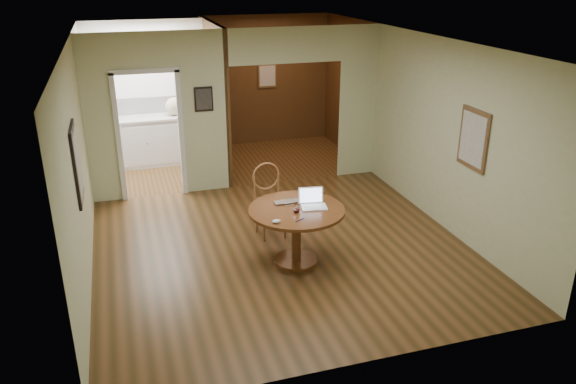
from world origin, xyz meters
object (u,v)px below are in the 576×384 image
object	(u,v)px
dining_table	(296,223)
closed_laptop	(288,203)
open_laptop	(312,201)
chair	(269,196)

from	to	relation	value
dining_table	closed_laptop	size ratio (longest dim) A/B	3.81
dining_table	closed_laptop	world-z (taller)	closed_laptop
open_laptop	closed_laptop	distance (m)	0.32
chair	open_laptop	world-z (taller)	chair
open_laptop	closed_laptop	bearing A→B (deg)	162.75
dining_table	chair	size ratio (longest dim) A/B	1.16
chair	open_laptop	distance (m)	1.00
dining_table	closed_laptop	bearing A→B (deg)	110.76
chair	closed_laptop	size ratio (longest dim) A/B	3.27
dining_table	open_laptop	bearing A→B (deg)	5.95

